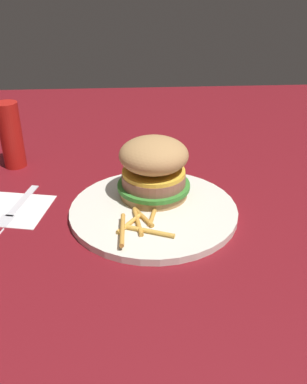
# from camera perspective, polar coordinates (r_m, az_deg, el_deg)

# --- Properties ---
(ground_plane) EXTENTS (1.60, 1.60, 0.00)m
(ground_plane) POSITION_cam_1_polar(r_m,az_deg,el_deg) (0.71, -0.92, -3.25)
(ground_plane) COLOR maroon
(plate) EXTENTS (0.28, 0.28, 0.01)m
(plate) POSITION_cam_1_polar(r_m,az_deg,el_deg) (0.71, -0.00, -2.53)
(plate) COLOR silver
(plate) RESTS_ON ground_plane
(sandwich) EXTENTS (0.13, 0.13, 0.10)m
(sandwich) POSITION_cam_1_polar(r_m,az_deg,el_deg) (0.73, 0.03, 3.27)
(sandwich) COLOR tan
(sandwich) RESTS_ON plate
(fries_pile) EXTENTS (0.11, 0.09, 0.01)m
(fries_pile) POSITION_cam_1_polar(r_m,az_deg,el_deg) (0.66, -2.08, -4.32)
(fries_pile) COLOR gold
(fries_pile) RESTS_ON plate
(napkin) EXTENTS (0.13, 0.13, 0.00)m
(napkin) POSITION_cam_1_polar(r_m,az_deg,el_deg) (0.77, -18.05, -2.21)
(napkin) COLOR white
(napkin) RESTS_ON ground_plane
(fork) EXTENTS (0.17, 0.05, 0.00)m
(fork) POSITION_cam_1_polar(r_m,az_deg,el_deg) (0.76, -18.13, -2.11)
(fork) COLOR silver
(fork) RESTS_ON napkin
(ketchup_bottle) EXTENTS (0.04, 0.04, 0.13)m
(ketchup_bottle) POSITION_cam_1_polar(r_m,az_deg,el_deg) (0.90, -18.53, 7.21)
(ketchup_bottle) COLOR #B21914
(ketchup_bottle) RESTS_ON ground_plane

